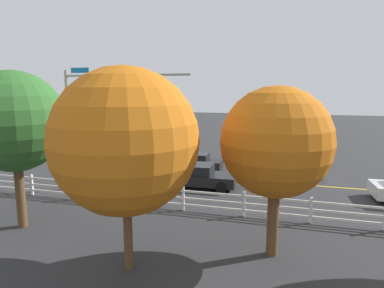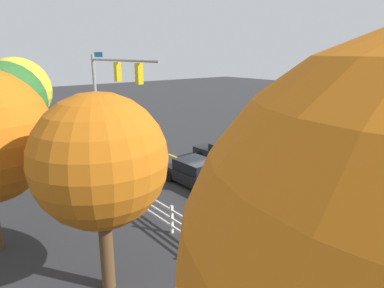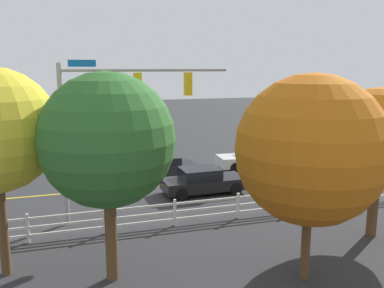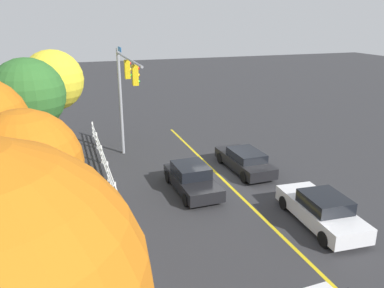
% 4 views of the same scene
% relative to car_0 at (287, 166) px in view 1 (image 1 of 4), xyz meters
% --- Properties ---
extents(ground_plane, '(120.00, 120.00, 0.00)m').
position_rel_car_0_xyz_m(ground_plane, '(6.30, 2.10, -0.68)').
color(ground_plane, '#2D2D30').
extents(lane_center_stripe, '(28.00, 0.16, 0.01)m').
position_rel_car_0_xyz_m(lane_center_stripe, '(2.30, 2.10, -0.67)').
color(lane_center_stripe, gold).
rests_on(lane_center_stripe, ground_plane).
extents(signal_assembly, '(7.25, 0.38, 6.88)m').
position_rel_car_0_xyz_m(signal_assembly, '(9.81, 6.59, 4.17)').
color(signal_assembly, gray).
rests_on(signal_assembly, ground_plane).
extents(car_0, '(4.86, 2.12, 1.43)m').
position_rel_car_0_xyz_m(car_0, '(0.00, 0.00, 0.00)').
color(car_0, silver).
rests_on(car_0, ground_plane).
extents(car_1, '(4.40, 1.98, 1.37)m').
position_rel_car_0_xyz_m(car_1, '(5.04, 4.18, -0.02)').
color(car_1, black).
rests_on(car_1, ground_plane).
extents(car_3, '(4.69, 1.92, 1.27)m').
position_rel_car_0_xyz_m(car_3, '(6.63, 0.41, -0.05)').
color(car_3, black).
rests_on(car_3, ground_plane).
extents(white_rail_fence, '(26.10, 0.10, 1.15)m').
position_rel_car_0_xyz_m(white_rail_fence, '(3.30, 8.14, -0.07)').
color(white_rail_fence, white).
rests_on(white_rail_fence, ground_plane).
extents(tree_0, '(4.07, 4.07, 6.50)m').
position_rel_car_0_xyz_m(tree_0, '(10.67, 11.85, 3.77)').
color(tree_0, brown).
rests_on(tree_0, ground_plane).
extents(tree_1, '(4.58, 4.58, 6.45)m').
position_rel_car_0_xyz_m(tree_1, '(4.88, 13.63, 3.48)').
color(tree_1, brown).
rests_on(tree_1, ground_plane).
extents(tree_4, '(3.75, 3.75, 5.87)m').
position_rel_car_0_xyz_m(tree_4, '(0.46, 11.46, 3.30)').
color(tree_4, brown).
rests_on(tree_4, ground_plane).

